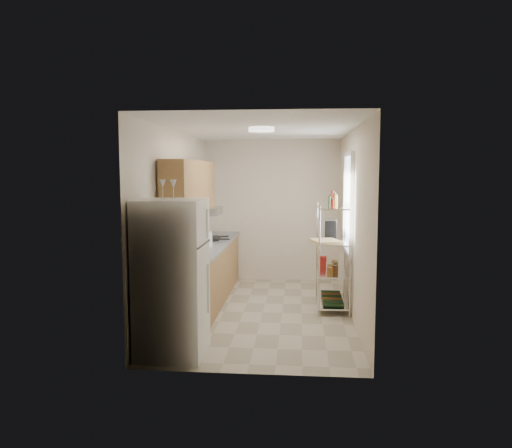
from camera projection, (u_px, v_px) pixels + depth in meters
The scene contains 16 objects.
room at pixel (263, 223), 7.03m from camera, with size 2.52×4.42×2.62m.
counter_run at pixel (205, 274), 7.63m from camera, with size 0.63×3.51×0.90m.
upper_cabinets at pixel (190, 186), 7.17m from camera, with size 0.33×2.20×0.72m, color #A07544.
range_hood at pixel (205, 211), 8.00m from camera, with size 0.50×0.60×0.12m, color #B7BABC.
window at pixel (349, 204), 7.25m from camera, with size 0.06×1.00×1.46m, color white.
bakers_rack at pixel (333, 234), 7.26m from camera, with size 0.45×0.90×1.73m.
ceiling_dome at pixel (261, 130), 6.60m from camera, with size 0.34×0.34×0.06m, color white.
refrigerator at pixel (172, 278), 5.44m from camera, with size 0.71×0.71×1.72m, color white.
wine_glass_a at pixel (173, 189), 5.45m from camera, with size 0.07×0.07×0.21m, color silver, non-canonical shape.
wine_glass_b at pixel (163, 189), 5.42m from camera, with size 0.08×0.08×0.21m, color silver, non-canonical shape.
rice_cooker at pixel (203, 239), 7.47m from camera, with size 0.28×0.28×0.23m, color silver.
frying_pan_large at pixel (211, 239), 8.09m from camera, with size 0.27×0.27×0.05m, color black.
frying_pan_small at pixel (214, 237), 8.32m from camera, with size 0.22×0.22×0.04m, color black.
cutting_board at pixel (326, 241), 7.13m from camera, with size 0.36×0.47×0.03m, color tan.
espresso_machine at pixel (331, 228), 7.57m from camera, with size 0.17×0.25×0.29m, color black.
storage_bag at pixel (323, 262), 7.65m from camera, with size 0.10×0.14×0.16m, color #A51B14.
Camera 1 is at (0.50, -6.98, 2.02)m, focal length 35.00 mm.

